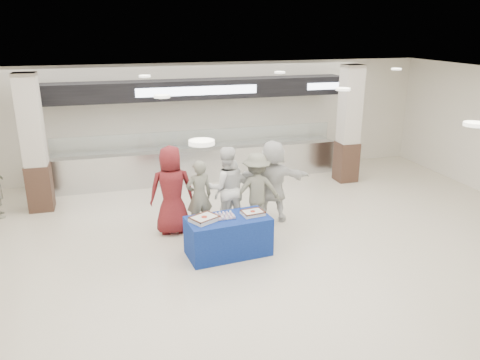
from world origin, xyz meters
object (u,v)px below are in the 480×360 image
object	(u,v)px
sheet_cake_right	(253,212)
soldier_b	(256,190)
civilian_white	(272,181)
chef_tall	(226,187)
cupcake_tray	(225,216)
chef_short	(234,194)
display_table	(228,236)
soldier_a	(199,196)
sheet_cake_left	(204,218)
civilian_maroon	(172,190)

from	to	relation	value
sheet_cake_right	soldier_b	bearing A→B (deg)	69.02
civilian_white	chef_tall	bearing A→B (deg)	11.25
chef_tall	soldier_b	size ratio (longest dim) A/B	1.09
soldier_b	civilian_white	size ratio (longest dim) A/B	0.89
cupcake_tray	chef_short	world-z (taller)	chef_short
display_table	soldier_a	distance (m)	1.31
display_table	sheet_cake_right	distance (m)	0.65
soldier_a	civilian_white	bearing A→B (deg)	176.42
chef_short	civilian_white	distance (m)	0.92
chef_short	cupcake_tray	bearing A→B (deg)	56.63
sheet_cake_left	soldier_a	distance (m)	1.24
sheet_cake_left	civilian_white	size ratio (longest dim) A/B	0.32
chef_tall	civilian_white	xyz separation A→B (m)	(1.06, 0.03, 0.03)
soldier_a	civilian_white	xyz separation A→B (m)	(1.66, 0.12, 0.14)
soldier_a	cupcake_tray	bearing A→B (deg)	95.32
civilian_maroon	civilian_white	distance (m)	2.22
chef_short	chef_tall	bearing A→B (deg)	-30.77
civilian_maroon	soldier_a	distance (m)	0.58
soldier_a	civilian_white	distance (m)	1.67
chef_short	sheet_cake_left	bearing A→B (deg)	43.27
civilian_maroon	chef_short	distance (m)	1.33
display_table	chef_tall	size ratio (longest dim) A/B	0.87
sheet_cake_left	soldier_b	size ratio (longest dim) A/B	0.37
civilian_maroon	chef_tall	world-z (taller)	civilian_maroon
soldier_a	civilian_maroon	bearing A→B (deg)	-15.83
display_table	cupcake_tray	bearing A→B (deg)	130.41
soldier_a	civilian_white	world-z (taller)	civilian_white
cupcake_tray	civilian_maroon	world-z (taller)	civilian_maroon
sheet_cake_right	chef_short	bearing A→B (deg)	92.18
civilian_maroon	chef_tall	xyz separation A→B (m)	(1.16, 0.01, -0.05)
sheet_cake_right	soldier_b	xyz separation A→B (m)	(0.43, 1.12, 0.02)
chef_tall	chef_short	size ratio (longest dim) A/B	1.19
cupcake_tray	soldier_a	bearing A→B (deg)	102.94
sheet_cake_left	chef_tall	distance (m)	1.51
soldier_a	chef_tall	world-z (taller)	chef_tall
sheet_cake_right	civilian_maroon	size ratio (longest dim) A/B	0.24
civilian_white	civilian_maroon	bearing A→B (deg)	10.70
display_table	sheet_cake_left	xyz separation A→B (m)	(-0.46, -0.02, 0.42)
sheet_cake_left	cupcake_tray	world-z (taller)	sheet_cake_left
chef_tall	civilian_white	distance (m)	1.06
display_table	civilian_white	size ratio (longest dim) A/B	0.84
sheet_cake_left	soldier_a	bearing A→B (deg)	83.33
display_table	chef_short	distance (m)	1.37
cupcake_tray	soldier_b	xyz separation A→B (m)	(0.97, 1.10, 0.04)
civilian_maroon	soldier_b	xyz separation A→B (m)	(1.79, -0.14, -0.12)
sheet_cake_right	civilian_maroon	xyz separation A→B (m)	(-1.36, 1.27, 0.14)
display_table	soldier_b	bearing A→B (deg)	45.38
soldier_a	chef_short	world-z (taller)	soldier_a
display_table	civilian_maroon	size ratio (longest dim) A/B	0.83
cupcake_tray	soldier_b	world-z (taller)	soldier_b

